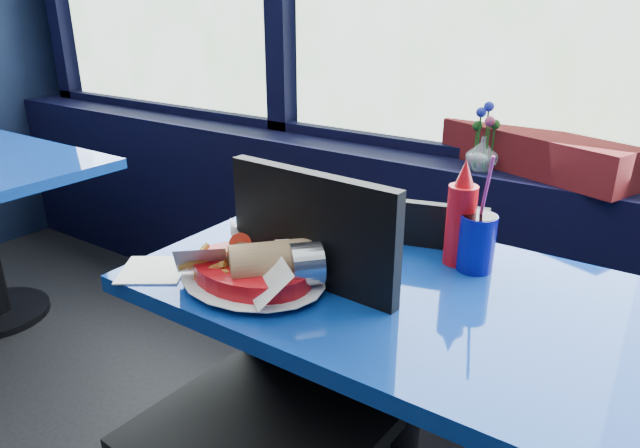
{
  "coord_description": "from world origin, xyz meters",
  "views": [
    {
      "loc": [
        0.78,
        0.97,
        1.35
      ],
      "look_at": [
        0.09,
        1.98,
        0.86
      ],
      "focal_mm": 32.0,
      "sensor_mm": 36.0,
      "label": 1
    }
  ],
  "objects_px": {
    "planter_box": "(533,152)",
    "flower_vase": "(483,150)",
    "chair_near_back": "(432,314)",
    "chair_near_front": "(281,375)",
    "soda_cup": "(477,241)",
    "ketchup_bottle": "(461,219)",
    "food_basket": "(255,269)",
    "near_table": "(400,355)"
  },
  "relations": [
    {
      "from": "planter_box",
      "to": "soda_cup",
      "type": "height_order",
      "value": "soda_cup"
    },
    {
      "from": "ketchup_bottle",
      "to": "food_basket",
      "type": "bearing_deg",
      "value": -131.73
    },
    {
      "from": "chair_near_back",
      "to": "ketchup_bottle",
      "type": "distance_m",
      "value": 0.41
    },
    {
      "from": "chair_near_front",
      "to": "planter_box",
      "type": "xyz_separation_m",
      "value": [
        0.19,
        1.13,
        0.29
      ]
    },
    {
      "from": "flower_vase",
      "to": "ketchup_bottle",
      "type": "xyz_separation_m",
      "value": [
        0.17,
        -0.63,
        -0.01
      ]
    },
    {
      "from": "ketchup_bottle",
      "to": "chair_near_front",
      "type": "bearing_deg",
      "value": -118.69
    },
    {
      "from": "near_table",
      "to": "planter_box",
      "type": "xyz_separation_m",
      "value": [
        0.02,
        0.9,
        0.3
      ]
    },
    {
      "from": "planter_box",
      "to": "flower_vase",
      "type": "bearing_deg",
      "value": -128.2
    },
    {
      "from": "chair_near_front",
      "to": "ketchup_bottle",
      "type": "xyz_separation_m",
      "value": [
        0.22,
        0.41,
        0.28
      ]
    },
    {
      "from": "chair_near_back",
      "to": "flower_vase",
      "type": "relative_size",
      "value": 3.78
    },
    {
      "from": "food_basket",
      "to": "soda_cup",
      "type": "height_order",
      "value": "soda_cup"
    },
    {
      "from": "chair_near_front",
      "to": "planter_box",
      "type": "relative_size",
      "value": 1.51
    },
    {
      "from": "planter_box",
      "to": "flower_vase",
      "type": "distance_m",
      "value": 0.17
    },
    {
      "from": "planter_box",
      "to": "near_table",
      "type": "bearing_deg",
      "value": -70.26
    },
    {
      "from": "flower_vase",
      "to": "food_basket",
      "type": "xyz_separation_m",
      "value": [
        -0.15,
        -1.0,
        -0.08
      ]
    },
    {
      "from": "near_table",
      "to": "ketchup_bottle",
      "type": "distance_m",
      "value": 0.35
    },
    {
      "from": "near_table",
      "to": "chair_near_back",
      "type": "distance_m",
      "value": 0.34
    },
    {
      "from": "near_table",
      "to": "soda_cup",
      "type": "height_order",
      "value": "soda_cup"
    },
    {
      "from": "chair_near_back",
      "to": "soda_cup",
      "type": "height_order",
      "value": "soda_cup"
    },
    {
      "from": "food_basket",
      "to": "chair_near_front",
      "type": "bearing_deg",
      "value": -46.15
    },
    {
      "from": "planter_box",
      "to": "flower_vase",
      "type": "xyz_separation_m",
      "value": [
        -0.14,
        -0.08,
        0.0
      ]
    },
    {
      "from": "chair_near_front",
      "to": "flower_vase",
      "type": "distance_m",
      "value": 1.08
    },
    {
      "from": "ketchup_bottle",
      "to": "soda_cup",
      "type": "xyz_separation_m",
      "value": [
        0.05,
        -0.01,
        -0.04
      ]
    },
    {
      "from": "chair_near_back",
      "to": "flower_vase",
      "type": "distance_m",
      "value": 0.62
    },
    {
      "from": "food_basket",
      "to": "soda_cup",
      "type": "relative_size",
      "value": 1.32
    },
    {
      "from": "chair_near_back",
      "to": "soda_cup",
      "type": "distance_m",
      "value": 0.39
    },
    {
      "from": "near_table",
      "to": "food_basket",
      "type": "xyz_separation_m",
      "value": [
        -0.27,
        -0.18,
        0.22
      ]
    },
    {
      "from": "near_table",
      "to": "planter_box",
      "type": "bearing_deg",
      "value": 88.54
    },
    {
      "from": "ketchup_bottle",
      "to": "soda_cup",
      "type": "bearing_deg",
      "value": -12.98
    },
    {
      "from": "flower_vase",
      "to": "chair_near_back",
      "type": "bearing_deg",
      "value": -82.73
    },
    {
      "from": "chair_near_back",
      "to": "soda_cup",
      "type": "relative_size",
      "value": 3.03
    },
    {
      "from": "chair_near_back",
      "to": "food_basket",
      "type": "xyz_separation_m",
      "value": [
        -0.22,
        -0.51,
        0.29
      ]
    },
    {
      "from": "flower_vase",
      "to": "soda_cup",
      "type": "distance_m",
      "value": 0.68
    },
    {
      "from": "food_basket",
      "to": "ketchup_bottle",
      "type": "height_order",
      "value": "ketchup_bottle"
    },
    {
      "from": "chair_near_front",
      "to": "flower_vase",
      "type": "bearing_deg",
      "value": 90.32
    },
    {
      "from": "chair_near_front",
      "to": "chair_near_back",
      "type": "xyz_separation_m",
      "value": [
        0.11,
        0.56,
        -0.08
      ]
    },
    {
      "from": "chair_near_back",
      "to": "food_basket",
      "type": "bearing_deg",
      "value": 51.8
    },
    {
      "from": "chair_near_back",
      "to": "chair_near_front",
      "type": "bearing_deg",
      "value": 63.07
    },
    {
      "from": "chair_near_front",
      "to": "soda_cup",
      "type": "bearing_deg",
      "value": 58.92
    },
    {
      "from": "planter_box",
      "to": "food_basket",
      "type": "height_order",
      "value": "planter_box"
    },
    {
      "from": "near_table",
      "to": "ketchup_bottle",
      "type": "relative_size",
      "value": 4.67
    },
    {
      "from": "chair_near_front",
      "to": "planter_box",
      "type": "height_order",
      "value": "chair_near_front"
    }
  ]
}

